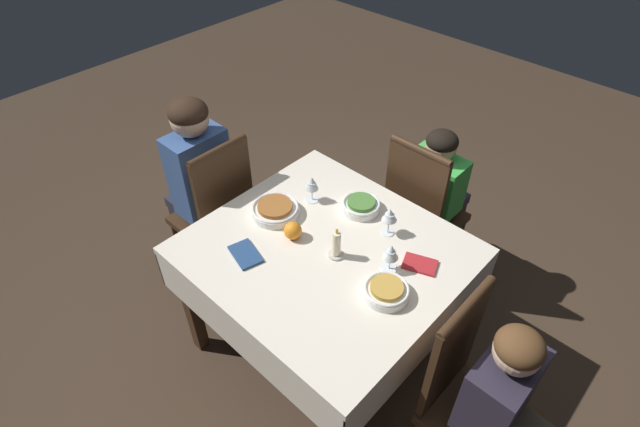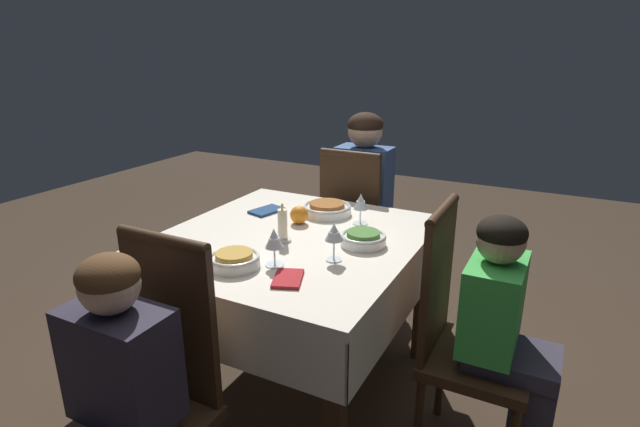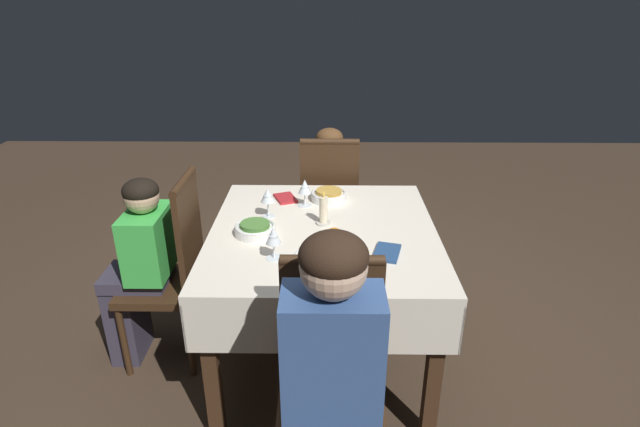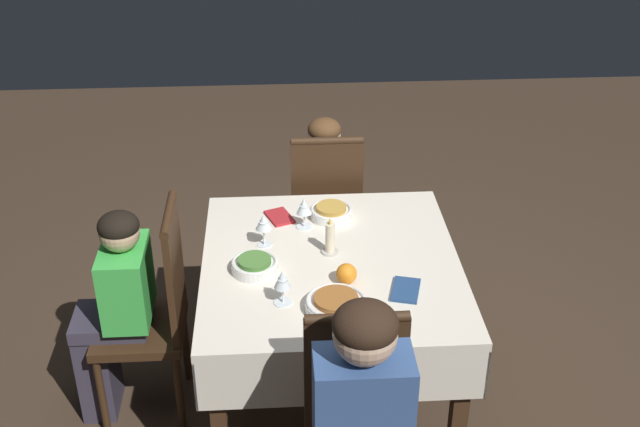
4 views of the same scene
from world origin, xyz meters
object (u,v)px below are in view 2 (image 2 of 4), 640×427
object	(u,v)px
chair_south	(460,331)
bowl_west	(234,260)
napkin_red_folded	(267,211)
dining_table	(291,258)
wine_glass_west	(274,240)
bowl_east	(327,209)
chair_west	(154,386)
napkin_spare_side	(288,279)
person_child_green	(508,339)
person_adult_denim	(366,199)
candle_centerpiece	(282,227)
wine_glass_east	(361,203)
orange_fruit	(299,215)
person_child_dark	(109,413)
wine_glass_south	(334,234)
chair_east	(356,229)
bowl_south	(363,238)

from	to	relation	value
chair_south	bowl_west	xyz separation A→B (m)	(-0.32, 0.75, 0.25)
napkin_red_folded	dining_table	bearing A→B (deg)	-130.85
wine_glass_west	bowl_east	bearing A→B (deg)	8.38
chair_west	wine_glass_west	size ratio (longest dim) A/B	6.98
wine_glass_west	napkin_spare_side	size ratio (longest dim) A/B	0.85
person_child_green	bowl_east	world-z (taller)	person_child_green
person_adult_denim	candle_centerpiece	xyz separation A→B (m)	(-0.97, -0.03, 0.15)
bowl_west	wine_glass_west	bearing A→B (deg)	-57.36
wine_glass_east	person_child_green	bearing A→B (deg)	-113.91
orange_fruit	napkin_red_folded	distance (m)	0.23
dining_table	person_child_dark	size ratio (longest dim) A/B	1.13
napkin_red_folded	napkin_spare_side	distance (m)	0.74
orange_fruit	napkin_red_folded	xyz separation A→B (m)	(0.07, 0.22, -0.03)
person_child_green	wine_glass_east	xyz separation A→B (m)	(0.31, 0.69, 0.31)
bowl_west	wine_glass_east	bearing A→B (deg)	-19.83
person_child_dark	bowl_east	bearing A→B (deg)	88.29
chair_south	candle_centerpiece	world-z (taller)	chair_south
wine_glass_south	napkin_red_folded	bearing A→B (deg)	55.62
person_child_green	napkin_spare_side	world-z (taller)	person_child_green
orange_fruit	wine_glass_south	bearing A→B (deg)	-133.02
wine_glass_east	wine_glass_west	size ratio (longest dim) A/B	1.00
napkin_red_folded	chair_east	bearing A→B (deg)	-23.40
bowl_south	orange_fruit	distance (m)	0.37
person_adult_denim	orange_fruit	xyz separation A→B (m)	(-0.76, 0.02, 0.13)
person_adult_denim	bowl_south	size ratio (longest dim) A/B	6.33
chair_west	orange_fruit	distance (m)	0.96
wine_glass_south	napkin_red_folded	distance (m)	0.65
person_adult_denim	orange_fruit	size ratio (longest dim) A/B	14.30
person_child_dark	napkin_spare_side	distance (m)	0.66
bowl_south	candle_centerpiece	xyz separation A→B (m)	(-0.11, 0.31, 0.03)
dining_table	bowl_west	xyz separation A→B (m)	(-0.35, 0.03, 0.12)
person_child_dark	orange_fruit	bearing A→B (deg)	90.82
chair_east	orange_fruit	size ratio (longest dim) A/B	12.14
napkin_spare_side	chair_south	bearing A→B (deg)	-58.43
bowl_south	napkin_spare_side	size ratio (longest dim) A/B	1.10
bowl_east	candle_centerpiece	world-z (taller)	candle_centerpiece
chair_south	candle_centerpiece	xyz separation A→B (m)	(-0.03, 0.73, 0.28)
bowl_east	wine_glass_west	world-z (taller)	wine_glass_west
chair_west	wine_glass_east	bearing A→B (deg)	77.57
chair_west	person_adult_denim	size ratio (longest dim) A/B	0.85
person_child_dark	wine_glass_east	world-z (taller)	person_child_dark
bowl_east	person_adult_denim	bearing A→B (deg)	3.68
wine_glass_west	napkin_spare_side	distance (m)	0.16
person_child_green	wine_glass_west	xyz separation A→B (m)	(-0.24, 0.79, 0.31)
chair_south	person_child_green	bearing A→B (deg)	-90.00
dining_table	chair_west	bearing A→B (deg)	177.66
orange_fruit	chair_east	bearing A→B (deg)	-1.44
chair_west	person_child_green	world-z (taller)	chair_west
person_child_green	bowl_west	size ratio (longest dim) A/B	5.29
dining_table	wine_glass_south	xyz separation A→B (m)	(-0.13, -0.26, 0.20)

